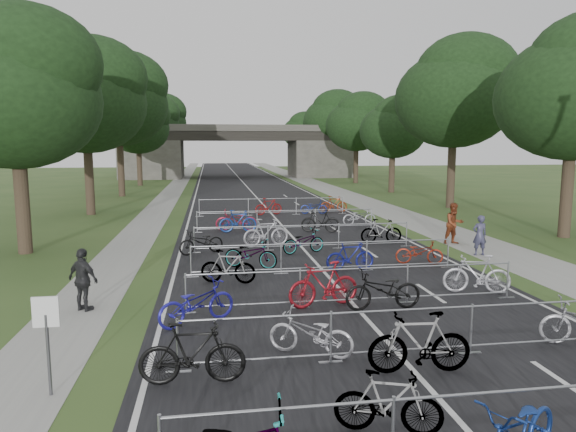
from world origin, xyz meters
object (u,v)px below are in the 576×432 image
bike_1 (388,403)px  pedestrian_a (480,235)px  overpass_bridge (238,151)px  pedestrian_b (454,224)px  park_sign (47,327)px  pedestrian_c (83,280)px

bike_1 → pedestrian_a: (8.09, 11.89, 0.31)m
overpass_bridge → pedestrian_b: bearing=-82.1°
bike_1 → pedestrian_b: bearing=-11.0°
overpass_bridge → park_sign: (-6.80, -62.00, -2.27)m
park_sign → pedestrian_a: (13.62, 9.80, -0.45)m
pedestrian_a → pedestrian_b: (0.08, 2.37, 0.11)m
overpass_bridge → park_sign: bearing=-96.3°
bike_1 → park_sign: bearing=88.1°
pedestrian_b → bike_1: bearing=-125.2°
park_sign → pedestrian_b: 18.33m
overpass_bridge → pedestrian_b: overpass_bridge is taller
park_sign → overpass_bridge: bearing=83.7°
park_sign → bike_1: 5.96m
bike_1 → pedestrian_a: bearing=-15.4°
pedestrian_b → pedestrian_c: (-14.22, -7.33, -0.07)m
park_sign → pedestrian_c: size_ratio=1.07×
pedestrian_c → pedestrian_a: bearing=-126.1°
park_sign → pedestrian_c: 4.89m
pedestrian_b → pedestrian_a: bearing=-97.4°
park_sign → bike_1: park_sign is taller
bike_1 → pedestrian_b: pedestrian_b is taller
pedestrian_a → park_sign: bearing=38.2°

